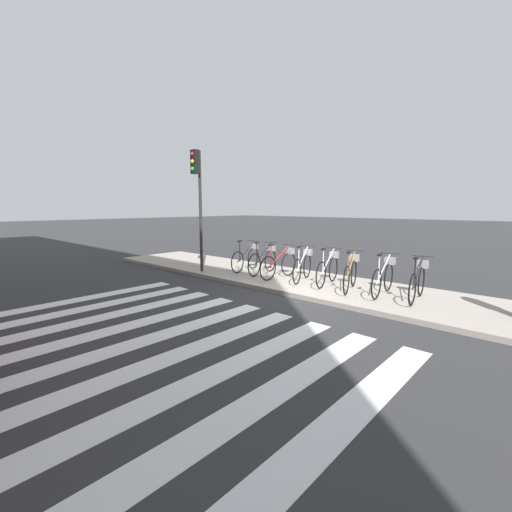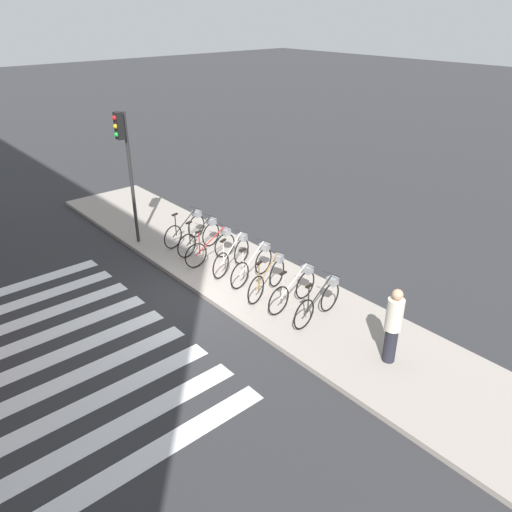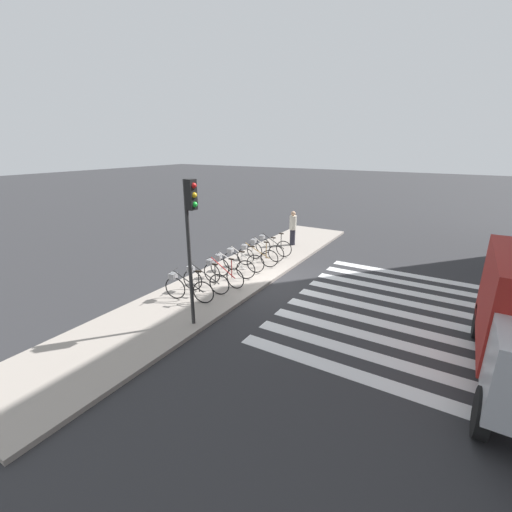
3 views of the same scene
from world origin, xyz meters
The scene contains 12 objects.
ground_plane centered at (0.00, 0.00, 0.00)m, with size 120.00×120.00×0.00m, color #2D2D30.
sidewalk centered at (0.00, 1.48, 0.06)m, with size 17.54×2.95×0.12m.
parked_bicycle_0 centered at (-2.82, 1.50, 0.58)m, with size 0.53×1.71×1.07m.
parked_bicycle_1 centered at (-2.02, 1.47, 0.58)m, with size 0.49×1.72×1.07m.
parked_bicycle_2 centered at (-1.22, 1.32, 0.58)m, with size 0.46×1.74×1.07m.
parked_bicycle_3 centered at (-0.47, 1.46, 0.58)m, with size 0.65×1.67×1.07m.
parked_bicycle_4 centered at (0.35, 1.51, 0.58)m, with size 0.51×1.72×1.07m.
parked_bicycle_5 centered at (1.12, 1.33, 0.58)m, with size 0.63×1.68×1.07m.
parked_bicycle_6 centered at (1.95, 1.44, 0.58)m, with size 0.46×1.74×1.07m.
parked_bicycle_7 centered at (2.74, 1.47, 0.58)m, with size 0.46×1.73×1.07m.
pedestrian centered at (4.76, 1.38, 1.01)m, with size 0.34×0.34×1.69m.
traffic_light centered at (-3.84, 0.25, 2.95)m, with size 0.24×0.40×3.97m.
Camera 2 is at (9.23, -6.09, 6.69)m, focal length 35.00 mm.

